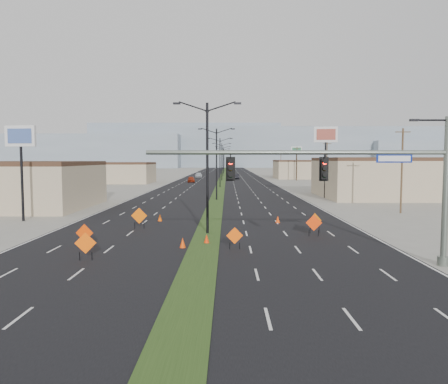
{
  "coord_description": "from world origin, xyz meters",
  "views": [
    {
      "loc": [
        1.54,
        -21.32,
        5.74
      ],
      "look_at": [
        1.27,
        12.45,
        3.2
      ],
      "focal_mm": 35.0,
      "sensor_mm": 36.0,
      "label": 1
    }
  ],
  "objects_px": {
    "construction_sign_0": "(85,244)",
    "pole_sign_east_far": "(296,153)",
    "cone_2": "(278,219)",
    "streetlight_1": "(217,162)",
    "car_mid": "(237,177)",
    "construction_sign_5": "(315,222)",
    "streetlight_5": "(224,160)",
    "pole_sign_west": "(21,144)",
    "car_far": "(199,175)",
    "cone_0": "(183,243)",
    "streetlight_4": "(223,160)",
    "pole_sign_east_near": "(326,139)",
    "cone_1": "(207,239)",
    "construction_sign_2": "(139,216)",
    "car_left": "(191,179)",
    "streetlight_2": "(220,161)",
    "construction_sign_4": "(314,224)",
    "construction_sign_3": "(235,236)",
    "cone_3": "(160,218)",
    "streetlight_3": "(222,160)",
    "construction_sign_1": "(84,234)",
    "signal_mast": "(359,177)",
    "streetlight_6": "(224,160)",
    "streetlight_0": "(207,163)"
  },
  "relations": [
    {
      "from": "construction_sign_2",
      "to": "construction_sign_3",
      "type": "relative_size",
      "value": 1.23
    },
    {
      "from": "cone_0",
      "to": "pole_sign_east_far",
      "type": "distance_m",
      "value": 96.53
    },
    {
      "from": "cone_0",
      "to": "streetlight_3",
      "type": "bearing_deg",
      "value": 89.12
    },
    {
      "from": "streetlight_3",
      "to": "pole_sign_east_far",
      "type": "height_order",
      "value": "streetlight_3"
    },
    {
      "from": "construction_sign_0",
      "to": "streetlight_3",
      "type": "bearing_deg",
      "value": 77.93
    },
    {
      "from": "pole_sign_east_near",
      "to": "signal_mast",
      "type": "bearing_deg",
      "value": -92.79
    },
    {
      "from": "construction_sign_5",
      "to": "car_far",
      "type": "bearing_deg",
      "value": 76.96
    },
    {
      "from": "signal_mast",
      "to": "construction_sign_0",
      "type": "xyz_separation_m",
      "value": [
        -15.06,
        1.0,
        -3.85
      ]
    },
    {
      "from": "pole_sign_west",
      "to": "pole_sign_east_near",
      "type": "distance_m",
      "value": 41.59
    },
    {
      "from": "construction_sign_0",
      "to": "construction_sign_2",
      "type": "height_order",
      "value": "construction_sign_2"
    },
    {
      "from": "streetlight_4",
      "to": "car_left",
      "type": "relative_size",
      "value": 2.32
    },
    {
      "from": "car_mid",
      "to": "cone_1",
      "type": "height_order",
      "value": "car_mid"
    },
    {
      "from": "pole_sign_east_far",
      "to": "cone_0",
      "type": "bearing_deg",
      "value": -85.32
    },
    {
      "from": "car_left",
      "to": "construction_sign_5",
      "type": "relative_size",
      "value": 2.73
    },
    {
      "from": "streetlight_5",
      "to": "pole_sign_west",
      "type": "bearing_deg",
      "value": -97.49
    },
    {
      "from": "streetlight_3",
      "to": "construction_sign_3",
      "type": "xyz_separation_m",
      "value": [
        2.0,
        -89.86,
        -4.58
      ]
    },
    {
      "from": "streetlight_1",
      "to": "construction_sign_2",
      "type": "bearing_deg",
      "value": -102.56
    },
    {
      "from": "cone_1",
      "to": "streetlight_5",
      "type": "bearing_deg",
      "value": 90.05
    },
    {
      "from": "streetlight_1",
      "to": "cone_1",
      "type": "height_order",
      "value": "streetlight_1"
    },
    {
      "from": "car_left",
      "to": "construction_sign_3",
      "type": "height_order",
      "value": "car_left"
    },
    {
      "from": "streetlight_4",
      "to": "construction_sign_0",
      "type": "xyz_separation_m",
      "value": [
        -6.5,
        -121.0,
        -4.47
      ]
    },
    {
      "from": "streetlight_1",
      "to": "cone_2",
      "type": "bearing_deg",
      "value": -74.74
    },
    {
      "from": "streetlight_4",
      "to": "pole_sign_east_near",
      "type": "height_order",
      "value": "pole_sign_east_near"
    },
    {
      "from": "car_far",
      "to": "cone_0",
      "type": "bearing_deg",
      "value": -90.97
    },
    {
      "from": "cone_2",
      "to": "pole_sign_east_near",
      "type": "distance_m",
      "value": 28.8
    },
    {
      "from": "car_far",
      "to": "pole_sign_east_far",
      "type": "relative_size",
      "value": 0.57
    },
    {
      "from": "streetlight_3",
      "to": "construction_sign_1",
      "type": "xyz_separation_m",
      "value": [
        -7.75,
        -89.37,
        -4.51
      ]
    },
    {
      "from": "construction_sign_3",
      "to": "car_far",
      "type": "bearing_deg",
      "value": 88.67
    },
    {
      "from": "construction_sign_5",
      "to": "cone_1",
      "type": "xyz_separation_m",
      "value": [
        -8.18,
        -4.1,
        -0.61
      ]
    },
    {
      "from": "streetlight_2",
      "to": "cone_0",
      "type": "bearing_deg",
      "value": -91.28
    },
    {
      "from": "streetlight_2",
      "to": "cone_0",
      "type": "height_order",
      "value": "streetlight_2"
    },
    {
      "from": "construction_sign_0",
      "to": "pole_sign_east_far",
      "type": "xyz_separation_m",
      "value": [
        27.2,
        97.29,
        6.6
      ]
    },
    {
      "from": "construction_sign_1",
      "to": "construction_sign_4",
      "type": "height_order",
      "value": "construction_sign_4"
    },
    {
      "from": "streetlight_4",
      "to": "construction_sign_2",
      "type": "bearing_deg",
      "value": -92.99
    },
    {
      "from": "cone_1",
      "to": "construction_sign_2",
      "type": "bearing_deg",
      "value": 133.47
    },
    {
      "from": "construction_sign_3",
      "to": "cone_0",
      "type": "height_order",
      "value": "construction_sign_3"
    },
    {
      "from": "streetlight_5",
      "to": "construction_sign_4",
      "type": "distance_m",
      "value": 141.34
    },
    {
      "from": "car_left",
      "to": "construction_sign_0",
      "type": "bearing_deg",
      "value": -95.63
    },
    {
      "from": "construction_sign_5",
      "to": "cone_1",
      "type": "relative_size",
      "value": 2.48
    },
    {
      "from": "streetlight_0",
      "to": "streetlight_5",
      "type": "height_order",
      "value": "same"
    },
    {
      "from": "cone_3",
      "to": "pole_sign_east_near",
      "type": "bearing_deg",
      "value": 50.0
    },
    {
      "from": "cone_2",
      "to": "streetlight_1",
      "type": "bearing_deg",
      "value": 105.26
    },
    {
      "from": "streetlight_4",
      "to": "pole_sign_east_near",
      "type": "bearing_deg",
      "value": -78.76
    },
    {
      "from": "pole_sign_east_near",
      "to": "streetlight_6",
      "type": "bearing_deg",
      "value": 104.1
    },
    {
      "from": "car_mid",
      "to": "construction_sign_5",
      "type": "distance_m",
      "value": 92.89
    },
    {
      "from": "car_left",
      "to": "cone_2",
      "type": "bearing_deg",
      "value": -85.19
    },
    {
      "from": "cone_1",
      "to": "pole_sign_west",
      "type": "height_order",
      "value": "pole_sign_west"
    },
    {
      "from": "cone_1",
      "to": "pole_sign_east_near",
      "type": "height_order",
      "value": "pole_sign_east_near"
    },
    {
      "from": "streetlight_4",
      "to": "construction_sign_0",
      "type": "relative_size",
      "value": 6.22
    },
    {
      "from": "car_left",
      "to": "construction_sign_5",
      "type": "bearing_deg",
      "value": -84.36
    }
  ]
}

